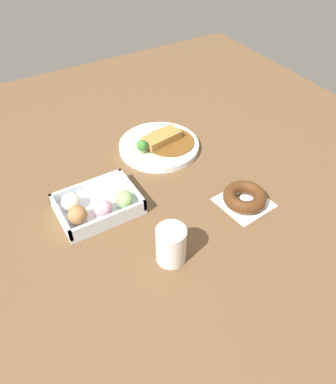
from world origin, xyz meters
name	(u,v)px	position (x,y,z in m)	size (l,w,h in m)	color
ground_plane	(159,179)	(0.00, 0.00, 0.00)	(1.60, 1.60, 0.00)	brown
curry_plate	(160,145)	(0.07, 0.12, 0.01)	(0.24, 0.24, 0.06)	white
donut_box	(97,206)	(-0.20, -0.03, 0.02)	(0.20, 0.15, 0.06)	silver
chocolate_ring_donut	(245,197)	(0.14, -0.19, 0.02)	(0.13, 0.13, 0.04)	white
coffee_mug	(171,245)	(-0.11, -0.25, 0.05)	(0.07, 0.07, 0.09)	silver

